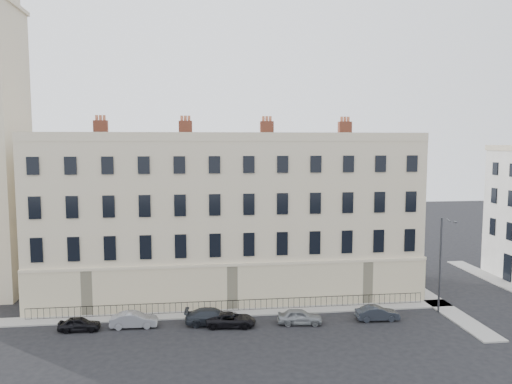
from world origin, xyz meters
TOP-DOWN VIEW (x-y plane):
  - ground at (0.00, 0.00)m, footprint 160.00×160.00m
  - terrace at (-5.97, 11.97)m, footprint 36.22×12.22m
  - pavement_terrace at (-10.00, 5.00)m, footprint 48.00×2.00m
  - pavement_east_return at (13.00, 8.00)m, footprint 2.00×24.00m
  - pavement_adjacent at (23.00, 10.00)m, footprint 2.00×20.00m
  - railings at (-6.00, 5.40)m, footprint 35.00×0.04m
  - car_a at (-18.47, 2.51)m, footprint 3.30×1.41m
  - car_b at (-14.26, 2.76)m, footprint 3.80×1.38m
  - car_c at (-7.91, 2.55)m, footprint 4.67×2.17m
  - car_d at (-6.45, 1.94)m, footprint 4.24×2.30m
  - car_e at (-0.77, 1.72)m, footprint 3.84×1.96m
  - car_f at (5.89, 1.74)m, footprint 3.66×1.40m
  - streetlamp at (12.01, 2.82)m, footprint 0.72×1.76m

SIDE VIEW (x-z plane):
  - ground at x=0.00m, z-range 0.00..0.00m
  - pavement_terrace at x=-10.00m, z-range 0.00..0.12m
  - pavement_east_return at x=13.00m, z-range 0.00..0.12m
  - pavement_adjacent at x=23.00m, z-range 0.00..0.12m
  - railings at x=-6.00m, z-range 0.07..1.03m
  - car_a at x=-18.47m, z-range 0.00..1.11m
  - car_d at x=-6.45m, z-range 0.00..1.13m
  - car_f at x=5.89m, z-range 0.00..1.19m
  - car_b at x=-14.26m, z-range 0.00..1.24m
  - car_e at x=-0.77m, z-range 0.00..1.25m
  - car_c at x=-7.91m, z-range 0.00..1.32m
  - streetlamp at x=12.01m, z-range 0.46..8.88m
  - terrace at x=-5.97m, z-range -1.00..16.00m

